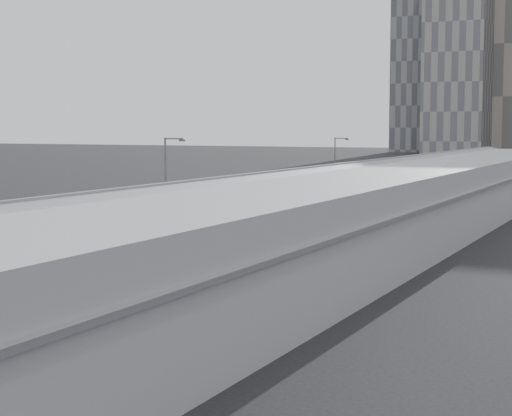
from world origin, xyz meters
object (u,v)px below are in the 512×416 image
Objects in this scene: bus_3 at (245,232)px; bus_5 at (351,204)px; bus_2 at (158,256)px; shipping_container at (357,190)px; bus_1 at (3,290)px; bus_4 at (293,219)px; street_lamp_far at (336,167)px; bus_7 at (413,190)px; street_lamp_near at (167,185)px; suv at (402,186)px; bus_6 at (380,197)px.

bus_5 is (0.17, 27.09, 0.20)m from bus_3.
shipping_container is at bearing 96.55° from bus_2.
bus_1 reaches higher than bus_4.
street_lamp_far is (-7.36, 42.32, 3.74)m from bus_3.
bus_7 is at bearing 89.28° from bus_2.
bus_4 is 1.30× the size of street_lamp_near.
bus_4 is (-0.56, 25.53, 0.06)m from bus_2.
bus_1 reaches higher than suv.
street_lamp_far reaches higher than bus_5.
street_lamp_near is (-6.72, -29.04, 3.82)m from bus_5.
street_lamp_far is 12.97m from shipping_container.
suv is at bearing 95.45° from bus_4.
suv is at bearing 88.29° from bus_1.
street_lamp_near is 44.28m from street_lamp_far.
suv is at bearing 89.98° from street_lamp_far.
bus_2 is 0.85× the size of bus_6.
bus_7 is at bearing 84.02° from bus_5.
shipping_container is (-1.21, 12.29, -3.94)m from street_lamp_far.
street_lamp_far is at bearing 91.04° from street_lamp_near.
street_lamp_near is at bearing 118.05° from bus_2.
bus_1 is at bearing -96.06° from bus_5.
shipping_container is at bearing 90.04° from bus_1.
bus_5 is 1.55× the size of street_lamp_far.
bus_1 is 104.33m from suv.
bus_3 is 53.34m from bus_7.
street_lamp_far is 1.78× the size of suv.
bus_7 is 2.57× the size of suv.
street_lamp_near is at bearing -116.52° from bus_4.
bus_4 reaches higher than suv.
shipping_container is (-2.01, 56.57, -4.22)m from street_lamp_near.
bus_4 reaches higher than shipping_container.
bus_7 is (0.52, 42.20, 0.07)m from bus_4.
bus_3 is 38.72m from bus_6.
suv is (0.01, 31.99, -4.55)m from street_lamp_far.
bus_6 is 36.34m from suv.
bus_1 is 68.49m from bus_6.
street_lamp_near is (-6.27, -13.10, 3.99)m from bus_4.
bus_1 reaches higher than bus_3.
bus_6 reaches higher than bus_1.
bus_1 is 15.38m from bus_2.
street_lamp_near reaches higher than bus_4.
bus_3 is at bearing -96.18° from bus_5.
bus_4 is at bearing 84.59° from bus_1.
bus_6 reaches higher than bus_5.
bus_6 is at bearing -26.14° from street_lamp_far.
bus_5 is 30.05m from street_lamp_near.
bus_2 is 67.73m from bus_7.
street_lamp_near reaches higher than bus_6.
street_lamp_near reaches higher than street_lamp_far.
bus_1 is 0.97× the size of bus_5.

